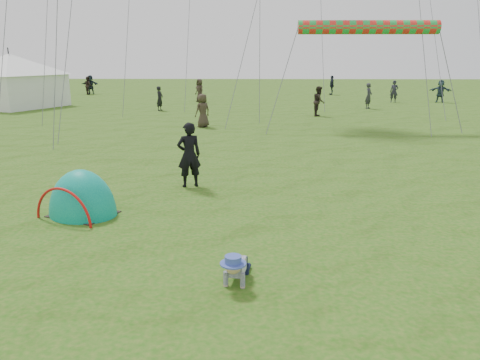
{
  "coord_description": "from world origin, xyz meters",
  "views": [
    {
      "loc": [
        0.65,
        -7.1,
        3.4
      ],
      "look_at": [
        0.42,
        2.02,
        1.0
      ],
      "focal_mm": 35.0,
      "sensor_mm": 36.0,
      "label": 1
    }
  ],
  "objects_px": {
    "standing_adult": "(189,155)",
    "event_marquee": "(11,79)",
    "crawling_toddler": "(236,267)",
    "popup_tent": "(83,214)"
  },
  "relations": [
    {
      "from": "standing_adult",
      "to": "event_marquee",
      "type": "height_order",
      "value": "event_marquee"
    },
    {
      "from": "standing_adult",
      "to": "crawling_toddler",
      "type": "bearing_deg",
      "value": 84.19
    },
    {
      "from": "popup_tent",
      "to": "standing_adult",
      "type": "height_order",
      "value": "standing_adult"
    },
    {
      "from": "popup_tent",
      "to": "event_marquee",
      "type": "xyz_separation_m",
      "value": [
        -12.96,
        22.93,
        1.96
      ]
    },
    {
      "from": "event_marquee",
      "to": "popup_tent",
      "type": "bearing_deg",
      "value": -38.33
    },
    {
      "from": "crawling_toddler",
      "to": "event_marquee",
      "type": "distance_m",
      "value": 30.92
    },
    {
      "from": "crawling_toddler",
      "to": "standing_adult",
      "type": "distance_m",
      "value": 5.79
    },
    {
      "from": "crawling_toddler",
      "to": "standing_adult",
      "type": "bearing_deg",
      "value": 114.44
    },
    {
      "from": "crawling_toddler",
      "to": "popup_tent",
      "type": "bearing_deg",
      "value": 147.82
    },
    {
      "from": "crawling_toddler",
      "to": "standing_adult",
      "type": "xyz_separation_m",
      "value": [
        -1.44,
        5.58,
        0.6
      ]
    }
  ]
}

